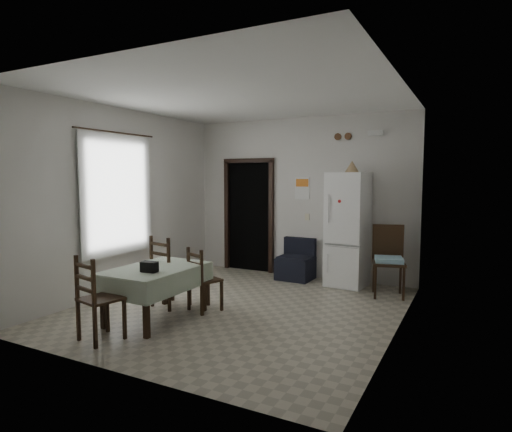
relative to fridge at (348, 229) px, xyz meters
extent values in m
plane|color=#A59C87|center=(-0.99, -1.93, -0.95)|extent=(4.50, 4.50, 0.00)
cube|color=black|center=(-2.04, 0.53, 0.10)|extent=(0.90, 0.45, 2.10)
cube|color=black|center=(-2.53, 0.29, 0.10)|extent=(0.08, 0.10, 2.18)
cube|color=black|center=(-1.55, 0.29, 0.10)|extent=(0.08, 0.10, 2.18)
cube|color=black|center=(-2.04, 0.29, 1.19)|extent=(1.06, 0.10, 0.08)
cube|color=silver|center=(-3.14, -2.13, 0.60)|extent=(0.10, 1.20, 1.60)
cube|color=silver|center=(-3.03, -2.13, 0.60)|extent=(0.02, 1.45, 1.85)
cylinder|color=black|center=(-3.02, -2.13, 1.55)|extent=(0.02, 1.60, 0.02)
cube|color=white|center=(-0.94, 0.31, 0.67)|extent=(0.28, 0.02, 0.40)
cube|color=orange|center=(-0.94, 0.30, 0.77)|extent=(0.24, 0.01, 0.14)
cube|color=beige|center=(-0.84, 0.31, 0.15)|extent=(0.08, 0.02, 0.12)
cylinder|color=brown|center=(-0.29, 0.30, 1.57)|extent=(0.12, 0.03, 0.12)
cylinder|color=brown|center=(-0.11, 0.30, 1.57)|extent=(0.12, 0.03, 0.12)
cube|color=white|center=(0.36, 0.28, 1.60)|extent=(0.25, 0.07, 0.09)
cone|color=tan|center=(0.08, -0.09, 1.04)|extent=(0.23, 0.23, 0.19)
cube|color=black|center=(-1.59, -3.08, -0.21)|extent=(0.21, 0.14, 0.13)
camera|label=1|loc=(1.90, -7.00, 0.87)|focal=30.00mm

